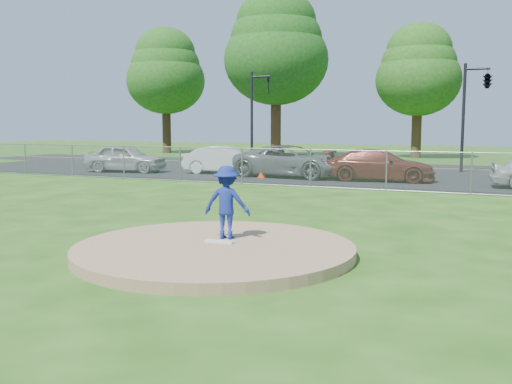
% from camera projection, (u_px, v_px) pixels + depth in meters
% --- Properties ---
extents(ground, '(120.00, 120.00, 0.00)m').
position_uv_depth(ground, '(346.00, 195.00, 20.10)').
color(ground, '#1F4B10').
rests_on(ground, ground).
extents(pitchers_mound, '(5.40, 5.40, 0.20)m').
position_uv_depth(pitchers_mound, '(215.00, 250.00, 10.99)').
color(pitchers_mound, '#977453').
rests_on(pitchers_mound, ground).
extents(pitching_rubber, '(0.60, 0.15, 0.04)m').
position_uv_depth(pitching_rubber, '(219.00, 241.00, 11.16)').
color(pitching_rubber, white).
rests_on(pitching_rubber, pitchers_mound).
extents(chain_link_fence, '(40.00, 0.06, 1.50)m').
position_uv_depth(chain_link_fence, '(360.00, 170.00, 21.83)').
color(chain_link_fence, gray).
rests_on(chain_link_fence, ground).
extents(parking_lot, '(50.00, 8.00, 0.01)m').
position_uv_depth(parking_lot, '(383.00, 179.00, 26.02)').
color(parking_lot, black).
rests_on(parking_lot, ground).
extents(street, '(60.00, 7.00, 0.01)m').
position_uv_depth(street, '(408.00, 168.00, 32.84)').
color(street, black).
rests_on(street, ground).
extents(tree_far_left, '(6.72, 6.72, 10.74)m').
position_uv_depth(tree_far_left, '(166.00, 71.00, 48.93)').
color(tree_far_left, '#331E12').
rests_on(tree_far_left, ground).
extents(tree_left, '(7.84, 7.84, 12.53)m').
position_uv_depth(tree_left, '(276.00, 47.00, 42.60)').
color(tree_left, '#3D2316').
rests_on(tree_left, ground).
extents(tree_center, '(6.16, 6.16, 9.84)m').
position_uv_depth(tree_center, '(418.00, 69.00, 41.58)').
color(tree_center, '#3C2716').
rests_on(tree_center, ground).
extents(traffic_signal_left, '(1.28, 0.20, 5.60)m').
position_uv_depth(traffic_signal_left, '(255.00, 110.00, 34.10)').
color(traffic_signal_left, black).
rests_on(traffic_signal_left, ground).
extents(traffic_signal_center, '(1.42, 2.48, 5.60)m').
position_uv_depth(traffic_signal_center, '(485.00, 82.00, 28.90)').
color(traffic_signal_center, black).
rests_on(traffic_signal_center, ground).
extents(pitcher, '(1.03, 0.69, 1.48)m').
position_uv_depth(pitcher, '(227.00, 202.00, 11.50)').
color(pitcher, navy).
rests_on(pitcher, pitchers_mound).
extents(traffic_cone, '(0.34, 0.34, 0.66)m').
position_uv_depth(traffic_cone, '(262.00, 171.00, 26.56)').
color(traffic_cone, '#F23F0C').
rests_on(traffic_cone, parking_lot).
extents(parked_car_silver, '(4.51, 2.48, 1.45)m').
position_uv_depth(parked_car_silver, '(125.00, 158.00, 29.84)').
color(parked_car_silver, '#ACABB0').
rests_on(parked_car_silver, parking_lot).
extents(parked_car_white, '(4.29, 1.71, 1.39)m').
position_uv_depth(parked_car_white, '(225.00, 160.00, 28.72)').
color(parked_car_white, white).
rests_on(parked_car_white, parking_lot).
extents(parked_car_gray, '(5.62, 2.98, 1.51)m').
position_uv_depth(parked_car_gray, '(291.00, 161.00, 26.94)').
color(parked_car_gray, slate).
rests_on(parked_car_gray, parking_lot).
extents(parked_car_darkred, '(4.95, 2.40, 1.39)m').
position_uv_depth(parked_car_darkred, '(380.00, 165.00, 25.14)').
color(parked_car_darkred, maroon).
rests_on(parked_car_darkred, parking_lot).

